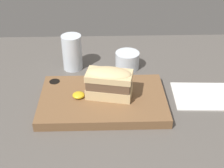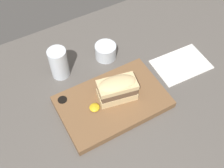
{
  "view_description": "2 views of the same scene",
  "coord_description": "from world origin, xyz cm",
  "px_view_note": "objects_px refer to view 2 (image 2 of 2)",
  "views": [
    {
      "loc": [
        -6.29,
        -69.77,
        58.34
      ],
      "look_at": [
        -4.03,
        5.23,
        9.05
      ],
      "focal_mm": 50.0,
      "sensor_mm": 36.0,
      "label": 1
    },
    {
      "loc": [
        -33.45,
        -41.81,
        85.94
      ],
      "look_at": [
        -5.76,
        7.45,
        10.58
      ],
      "focal_mm": 45.0,
      "sensor_mm": 36.0,
      "label": 2
    }
  ],
  "objects_px": {
    "water_glass": "(59,65)",
    "napkin": "(181,64)",
    "sandwich": "(117,89)",
    "serving_board": "(112,102)",
    "wine_glass": "(106,52)"
  },
  "relations": [
    {
      "from": "water_glass",
      "to": "napkin",
      "type": "distance_m",
      "value": 0.47
    },
    {
      "from": "water_glass",
      "to": "napkin",
      "type": "height_order",
      "value": "water_glass"
    },
    {
      "from": "serving_board",
      "to": "sandwich",
      "type": "xyz_separation_m",
      "value": [
        0.02,
        0.0,
        0.06
      ]
    },
    {
      "from": "water_glass",
      "to": "serving_board",
      "type": "bearing_deg",
      "value": -64.45
    },
    {
      "from": "sandwich",
      "to": "water_glass",
      "type": "bearing_deg",
      "value": 120.08
    },
    {
      "from": "sandwich",
      "to": "napkin",
      "type": "distance_m",
      "value": 0.32
    },
    {
      "from": "wine_glass",
      "to": "napkin",
      "type": "bearing_deg",
      "value": -37.76
    },
    {
      "from": "water_glass",
      "to": "wine_glass",
      "type": "height_order",
      "value": "water_glass"
    },
    {
      "from": "sandwich",
      "to": "wine_glass",
      "type": "bearing_deg",
      "value": 71.92
    },
    {
      "from": "water_glass",
      "to": "wine_glass",
      "type": "xyz_separation_m",
      "value": [
        0.19,
        -0.01,
        -0.02
      ]
    },
    {
      "from": "serving_board",
      "to": "sandwich",
      "type": "height_order",
      "value": "sandwich"
    },
    {
      "from": "sandwich",
      "to": "water_glass",
      "type": "height_order",
      "value": "water_glass"
    },
    {
      "from": "serving_board",
      "to": "sandwich",
      "type": "relative_size",
      "value": 2.62
    },
    {
      "from": "water_glass",
      "to": "wine_glass",
      "type": "relative_size",
      "value": 1.48
    },
    {
      "from": "sandwich",
      "to": "water_glass",
      "type": "relative_size",
      "value": 1.14
    }
  ]
}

